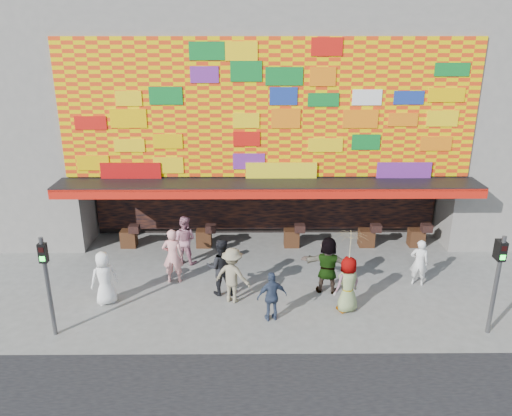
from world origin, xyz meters
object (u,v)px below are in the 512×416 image
object	(u,v)px
ped_a	(105,278)
ped_f	(328,265)
signal_left	(47,276)
ped_d	(232,275)
ped_c	(221,267)
ped_i	(185,240)
parasol	(350,246)
ped_b	(173,256)
signal_right	(498,274)
ped_g	(348,284)
ped_e	(272,296)
ped_h	(419,262)

from	to	relation	value
ped_a	ped_f	size ratio (longest dim) A/B	0.91
signal_left	ped_d	world-z (taller)	signal_left
ped_c	ped_f	xyz separation A→B (m)	(3.49, 0.10, 0.01)
ped_i	parasol	distance (m)	6.52
ped_b	ped_i	bearing A→B (deg)	-98.75
signal_right	ped_g	size ratio (longest dim) A/B	1.67
ped_b	ped_f	size ratio (longest dim) A/B	1.00
ped_c	parasol	xyz separation A→B (m)	(3.93, -1.08, 1.20)
signal_right	ped_d	size ratio (longest dim) A/B	1.64
ped_d	ped_e	distance (m)	1.63
ped_d	ped_g	size ratio (longest dim) A/B	1.02
signal_left	ped_c	size ratio (longest dim) A/B	1.56
ped_c	ped_h	distance (m)	6.68
parasol	ped_i	bearing A→B (deg)	147.63
ped_b	ped_i	size ratio (longest dim) A/B	1.06
ped_b	ped_f	distance (m)	5.22
ped_a	ped_b	world-z (taller)	ped_b
signal_left	ped_a	bearing A→B (deg)	59.87
signal_right	ped_c	world-z (taller)	signal_right
ped_a	ped_d	distance (m)	4.01
ped_d	ped_g	bearing A→B (deg)	-165.12
parasol	ped_a	bearing A→B (deg)	176.20
ped_a	ped_c	size ratio (longest dim) A/B	0.91
signal_left	ped_f	world-z (taller)	signal_left
signal_left	ped_e	xyz separation A→B (m)	(6.22, 0.73, -1.08)
ped_c	ped_e	world-z (taller)	ped_c
ped_d	ped_g	xyz separation A→B (m)	(3.53, -0.59, -0.02)
parasol	ped_f	bearing A→B (deg)	110.59
ped_a	ped_f	bearing A→B (deg)	155.53
signal_right	ped_b	bearing A→B (deg)	161.63
ped_b	ped_c	bearing A→B (deg)	152.63
signal_right	ped_g	distance (m)	4.16
signal_right	parasol	bearing A→B (deg)	162.35
signal_left	ped_e	world-z (taller)	signal_left
ped_b	parasol	bearing A→B (deg)	160.13
ped_c	parasol	distance (m)	4.25
ped_a	ped_e	size ratio (longest dim) A/B	1.13
ped_f	parasol	size ratio (longest dim) A/B	1.03
parasol	ped_g	bearing A→B (deg)	0.00
ped_c	ped_b	bearing A→B (deg)	-29.77
ped_a	signal_left	bearing A→B (deg)	29.89
ped_a	ped_h	bearing A→B (deg)	156.52
ped_h	ped_g	bearing A→B (deg)	47.34
signal_left	ped_g	bearing A→B (deg)	8.18
ped_g	ped_b	bearing A→B (deg)	-47.02
signal_left	ped_e	size ratio (longest dim) A/B	1.92
signal_left	parasol	bearing A→B (deg)	8.18
ped_d	ped_h	size ratio (longest dim) A/B	1.12
signal_right	ped_e	distance (m)	6.32
ped_h	parasol	size ratio (longest dim) A/B	0.87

